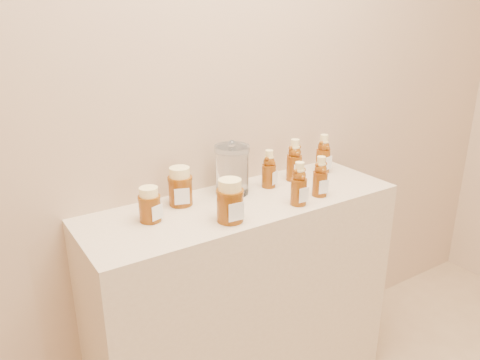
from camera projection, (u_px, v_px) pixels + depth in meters
wall_back at (215, 70)px, 1.71m from camera, size 3.50×0.02×2.70m
display_table at (244, 305)px, 1.87m from camera, size 1.20×0.40×0.90m
bear_bottle_back_left at (269, 166)px, 1.82m from camera, size 0.08×0.08×0.17m
bear_bottle_back_mid at (294, 157)px, 1.89m from camera, size 0.07×0.07×0.19m
bear_bottle_back_right at (323, 151)px, 1.99m from camera, size 0.07×0.07×0.19m
bear_bottle_front_left at (299, 181)px, 1.65m from camera, size 0.06×0.06×0.18m
bear_bottle_front_right at (320, 174)px, 1.74m from camera, size 0.07×0.07×0.17m
honey_jar_left at (150, 204)px, 1.53m from camera, size 0.09×0.09×0.12m
honey_jar_back at (180, 186)px, 1.66m from camera, size 0.11×0.11×0.14m
honey_jar_front at (230, 200)px, 1.53m from camera, size 0.10×0.10×0.15m
glass_canister at (232, 168)px, 1.75m from camera, size 0.18×0.18×0.20m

